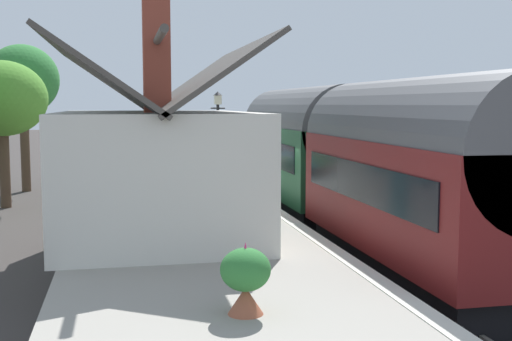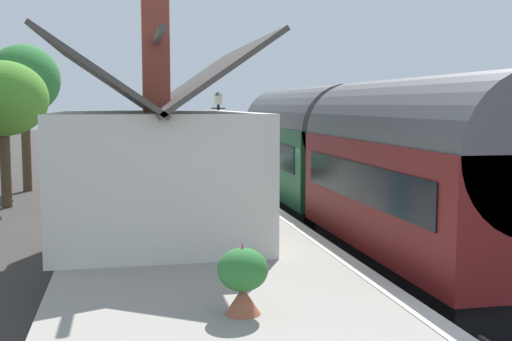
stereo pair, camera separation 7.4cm
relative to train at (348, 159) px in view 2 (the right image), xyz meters
name	(u,v)px [view 2 (the right image)]	position (x,y,z in m)	size (l,w,h in m)	color
ground_plane	(302,229)	(1.49, 0.90, -2.21)	(160.00, 160.00, 0.00)	#383330
platform	(178,219)	(1.49, 4.64, -1.79)	(32.00, 5.48, 0.84)	gray
platform_edge_coping	(264,202)	(1.49, 2.08, -1.37)	(32.00, 0.36, 0.02)	beige
rail_near	(353,224)	(1.49, -0.72, -2.14)	(52.00, 0.08, 0.14)	gray
rail_far	(308,226)	(1.49, 0.72, -2.14)	(52.00, 0.08, 0.14)	gray
train	(348,159)	(0.00, 0.00, 0.00)	(16.96, 2.73, 4.32)	black
station_building	(155,165)	(-2.04, 5.43, 0.13)	(7.27, 4.52, 5.60)	silver
bench_by_lamp	(186,168)	(7.52, 3.81, -0.90)	(1.40, 0.45, 0.88)	teal
bench_near_building	(181,162)	(10.00, 3.80, -0.90)	(1.41, 0.47, 0.88)	teal
planter_bench_right	(166,166)	(8.15, 4.54, -0.87)	(0.68, 0.68, 0.98)	#9E5138
planter_under_sign	(216,169)	(6.79, 2.77, -0.87)	(0.59, 0.59, 0.93)	gray
planter_bench_left	(243,277)	(-8.38, 4.56, -0.85)	(0.71, 0.71, 1.02)	#9E5138
planter_by_door	(143,168)	(9.63, 5.37, -1.06)	(0.73, 0.32, 0.65)	#9E5138
lamp_post_platform	(218,120)	(5.34, 2.87, 0.99)	(0.32, 0.50, 3.35)	black
station_sign_board	(233,155)	(4.41, 2.52, -0.19)	(0.96, 0.06, 1.57)	black
tree_mid_background	(24,81)	(12.00, 10.24, 2.52)	(3.14, 3.04, 6.27)	#4C3828
tree_distant	(3,99)	(7.53, 10.34, 1.70)	(2.97, 3.19, 5.31)	#4C3828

